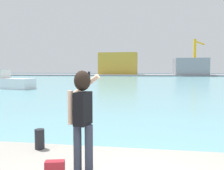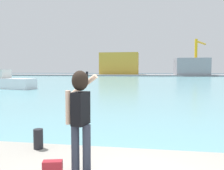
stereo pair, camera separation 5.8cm
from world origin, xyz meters
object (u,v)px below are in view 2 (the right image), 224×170
object	(u,v)px
person_photographer	(80,110)
harbor_bollard	(38,139)
warehouse_left	(119,64)
handbag	(53,168)
port_crane	(197,52)
boat_moored	(3,82)
warehouse_right	(191,67)

from	to	relation	value
person_photographer	harbor_bollard	xyz separation A→B (m)	(-1.26, 0.96, -0.85)
harbor_bollard	warehouse_left	size ratio (longest dim) A/B	0.03
handbag	port_crane	bearing A→B (deg)	77.01
boat_moored	warehouse_left	world-z (taller)	warehouse_left
handbag	port_crane	size ratio (longest dim) A/B	0.02
boat_moored	port_crane	xyz separation A→B (m)	(36.88, 62.50, 8.01)
boat_moored	port_crane	size ratio (longest dim) A/B	0.69
port_crane	boat_moored	bearing A→B (deg)	-120.55
harbor_bollard	warehouse_right	bearing A→B (deg)	77.73
harbor_bollard	port_crane	world-z (taller)	port_crane
boat_moored	warehouse_left	size ratio (longest dim) A/B	0.58
boat_moored	harbor_bollard	bearing A→B (deg)	-40.48
handbag	port_crane	world-z (taller)	port_crane
boat_moored	warehouse_right	distance (m)	73.24
warehouse_left	port_crane	world-z (taller)	port_crane
boat_moored	port_crane	bearing A→B (deg)	73.28
person_photographer	harbor_bollard	world-z (taller)	person_photographer
harbor_bollard	warehouse_left	xyz separation A→B (m)	(-9.41, 91.04, 4.11)
harbor_bollard	boat_moored	world-z (taller)	boat_moored
warehouse_left	warehouse_right	distance (m)	28.63
handbag	warehouse_right	world-z (taller)	warehouse_right
port_crane	handbag	bearing A→B (deg)	-102.99
boat_moored	warehouse_right	world-z (taller)	warehouse_right
person_photographer	harbor_bollard	size ratio (longest dim) A/B	3.97
warehouse_right	port_crane	size ratio (longest dim) A/B	0.90
person_photographer	warehouse_right	world-z (taller)	warehouse_right
harbor_bollard	warehouse_left	world-z (taller)	warehouse_left
warehouse_left	boat_moored	bearing A→B (deg)	-95.63
person_photographer	port_crane	distance (m)	88.42
person_photographer	port_crane	world-z (taller)	port_crane
warehouse_right	port_crane	world-z (taller)	port_crane
boat_moored	warehouse_right	size ratio (longest dim) A/B	0.77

